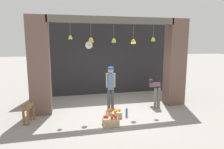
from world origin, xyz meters
The scene contains 12 objects.
ground_plane centered at (0.00, 0.00, 0.00)m, with size 60.00×60.00×0.00m, color gray.
shop_back_wall centered at (0.00, 2.49, 1.69)m, with size 6.46×0.12×3.38m, color #232326.
shop_pillar_left centered at (-2.58, 0.30, 1.69)m, with size 0.70×0.60×3.38m, color brown.
shop_pillar_right centered at (2.58, 0.30, 1.69)m, with size 0.70×0.60×3.38m, color brown.
storefront_awning centered at (0.00, 0.12, 3.21)m, with size 4.56×0.28×0.97m.
dog centered at (-2.89, -0.54, 0.48)m, with size 0.35×0.80×0.70m.
shopkeeper centered at (-0.13, 0.01, 0.95)m, with size 0.34×0.27×1.62m.
worker_stooping centered at (1.67, 0.10, 0.67)m, with size 0.25×0.78×1.01m.
fruit_crate_oranges centered at (-0.18, -0.68, 0.13)m, with size 0.48×0.37×0.29m.
fruit_crate_apples centered at (-0.42, -1.28, 0.12)m, with size 0.46×0.41×0.30m.
water_bottle centered at (0.26, -0.73, 0.14)m, with size 0.07×0.07×0.29m.
wall_clock centered at (-0.63, 2.41, 2.36)m, with size 0.36×0.03×0.36m.
Camera 1 is at (-1.68, -6.90, 2.51)m, focal length 32.00 mm.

